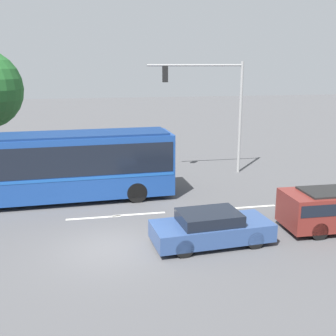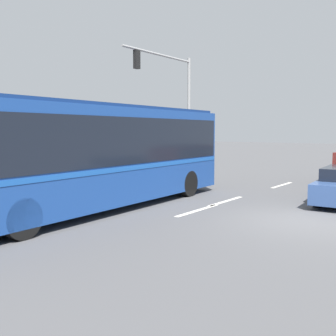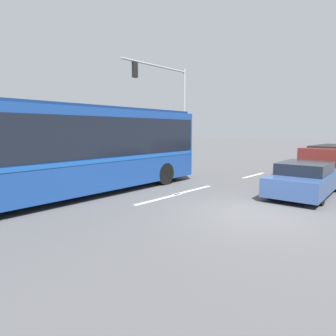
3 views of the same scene
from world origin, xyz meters
name	(u,v)px [view 2 (image 2 of 3)]	position (x,y,z in m)	size (l,w,h in m)	color
ground_plane	(306,221)	(0.00, 0.00, 0.00)	(140.00, 140.00, 0.00)	#4C4C4F
city_bus	(93,151)	(-2.44, 6.00, 1.91)	(12.02, 2.94, 3.37)	navy
traffic_light_pole	(175,95)	(7.15, 9.65, 4.54)	(5.79, 0.24, 6.76)	gray
flowering_hedge	(33,174)	(-1.63, 10.41, 0.80)	(7.08, 1.06, 1.62)	#286028
lane_stripe_near	(198,210)	(-0.53, 3.27, 0.01)	(2.40, 0.16, 0.01)	silver
lane_stripe_mid	(282,185)	(6.86, 3.27, 0.01)	(2.40, 0.16, 0.01)	silver
lane_stripe_far	(226,201)	(1.49, 3.34, 0.01)	(2.40, 0.16, 0.01)	silver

